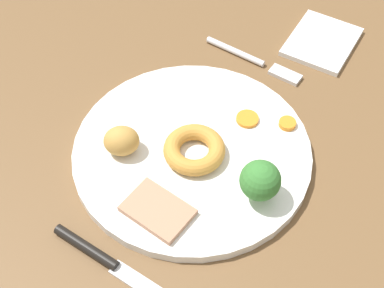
{
  "coord_description": "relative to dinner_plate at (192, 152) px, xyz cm",
  "views": [
    {
      "loc": [
        40.61,
        24.01,
        60.46
      ],
      "look_at": [
        3.16,
        2.85,
        6.0
      ],
      "focal_mm": 53.09,
      "sensor_mm": 36.0,
      "label": 1
    }
  ],
  "objects": [
    {
      "name": "dining_table",
      "position": [
        -3.16,
        -2.85,
        -2.5
      ],
      "size": [
        120.0,
        84.0,
        3.6
      ],
      "primitive_type": "cube",
      "color": "brown",
      "rests_on": "ground"
    },
    {
      "name": "dinner_plate",
      "position": [
        0.0,
        0.0,
        0.0
      ],
      "size": [
        29.67,
        29.67,
        1.4
      ],
      "primitive_type": "cylinder",
      "color": "white",
      "rests_on": "dining_table"
    },
    {
      "name": "meat_slice_main",
      "position": [
        9.85,
        1.09,
        1.1
      ],
      "size": [
        6.17,
        8.15,
        0.8
      ],
      "primitive_type": "cube",
      "rotation": [
        0.0,
        0.0,
        1.44
      ],
      "color": "tan",
      "rests_on": "dinner_plate"
    },
    {
      "name": "yorkshire_pudding",
      "position": [
        0.64,
        0.68,
        1.72
      ],
      "size": [
        7.59,
        7.59,
        2.05
      ],
      "primitive_type": "torus",
      "color": "#C68938",
      "rests_on": "dinner_plate"
    },
    {
      "name": "roast_potato_left",
      "position": [
        4.37,
        -7.34,
        2.55
      ],
      "size": [
        5.54,
        5.72,
        3.71
      ],
      "primitive_type": "ellipsoid",
      "rotation": [
        0.0,
        0.0,
        2.15
      ],
      "color": "#BC8C42",
      "rests_on": "dinner_plate"
    },
    {
      "name": "carrot_coin_front",
      "position": [
        -9.36,
        8.7,
        1.03
      ],
      "size": [
        2.21,
        2.21,
        0.66
      ],
      "primitive_type": "cylinder",
      "color": "orange",
      "rests_on": "dinner_plate"
    },
    {
      "name": "carrot_coin_back",
      "position": [
        -7.62,
        3.89,
        0.94
      ],
      "size": [
        2.9,
        2.9,
        0.48
      ],
      "primitive_type": "cylinder",
      "color": "orange",
      "rests_on": "dinner_plate"
    },
    {
      "name": "broccoli_floret",
      "position": [
        2.29,
        10.06,
        3.88
      ],
      "size": [
        4.74,
        4.74,
        5.6
      ],
      "color": "#8CB766",
      "rests_on": "dinner_plate"
    },
    {
      "name": "fork",
      "position": [
        -19.13,
        -0.33,
        -0.31
      ],
      "size": [
        2.69,
        15.32,
        0.9
      ],
      "rotation": [
        0.0,
        0.0,
        1.49
      ],
      "color": "silver",
      "rests_on": "dining_table"
    },
    {
      "name": "knife",
      "position": [
        17.44,
        -0.42,
        -0.25
      ],
      "size": [
        2.78,
        18.56,
        1.2
      ],
      "rotation": [
        0.0,
        0.0,
        1.5
      ],
      "color": "black",
      "rests_on": "dining_table"
    },
    {
      "name": "folded_napkin",
      "position": [
        -27.62,
        6.48,
        -0.3
      ],
      "size": [
        11.09,
        9.11,
        0.8
      ],
      "primitive_type": "cube",
      "rotation": [
        0.0,
        0.0,
        -0.01
      ],
      "color": "white",
      "rests_on": "dining_table"
    }
  ]
}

